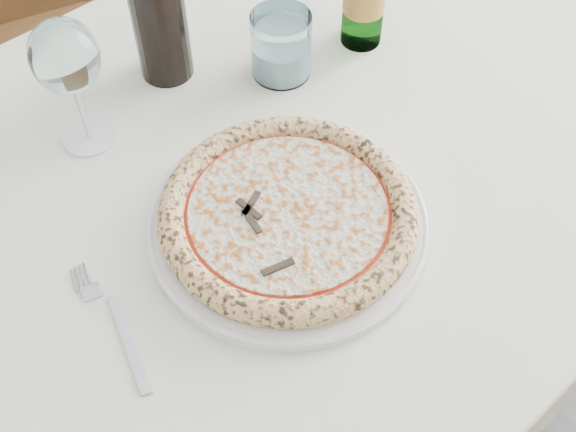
% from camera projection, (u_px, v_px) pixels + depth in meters
% --- Properties ---
extents(floor, '(5.00, 6.00, 0.02)m').
position_uv_depth(floor, '(329.00, 430.00, 1.53)').
color(floor, slate).
rests_on(floor, ground).
extents(dining_table, '(1.61, 1.00, 0.76)m').
position_uv_depth(dining_table, '(244.00, 216.00, 1.01)').
color(dining_table, brown).
rests_on(dining_table, floor).
extents(chair_far, '(0.46, 0.46, 0.93)m').
position_uv_depth(chair_far, '(22.00, 14.00, 1.52)').
color(chair_far, brown).
rests_on(chair_far, floor).
extents(plate, '(0.35, 0.35, 0.02)m').
position_uv_depth(plate, '(288.00, 221.00, 0.90)').
color(plate, white).
rests_on(plate, dining_table).
extents(pizza, '(0.32, 0.32, 0.03)m').
position_uv_depth(pizza, '(288.00, 213.00, 0.88)').
color(pizza, '#E6BF5D').
rests_on(pizza, plate).
extents(fork, '(0.04, 0.19, 0.00)m').
position_uv_depth(fork, '(116.00, 326.00, 0.81)').
color(fork, '#A2A9B0').
rests_on(fork, dining_table).
extents(wine_glass, '(0.09, 0.09, 0.19)m').
position_uv_depth(wine_glass, '(65.00, 59.00, 0.88)').
color(wine_glass, white).
rests_on(wine_glass, dining_table).
extents(tumbler, '(0.09, 0.09, 0.10)m').
position_uv_depth(tumbler, '(281.00, 49.00, 1.05)').
color(tumbler, white).
rests_on(tumbler, dining_table).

